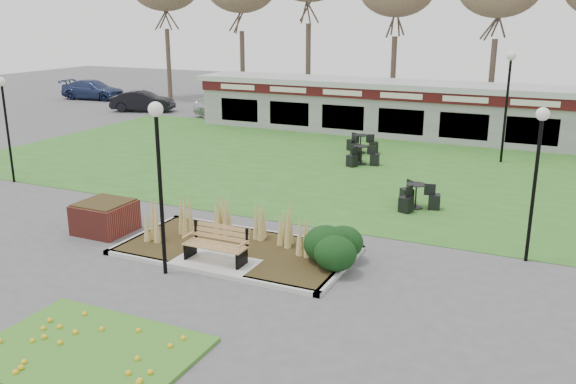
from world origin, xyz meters
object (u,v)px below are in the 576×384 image
at_px(lamp_post_mid_right, 509,82).
at_px(car_silver, 229,106).
at_px(lamp_post_near_right, 538,151).
at_px(brick_planter, 105,217).
at_px(park_bench, 217,243).
at_px(lamp_post_near_left, 158,151).
at_px(bistro_set_d, 416,200).
at_px(food_pavilion, 408,109).
at_px(car_blue, 93,90).
at_px(bistro_set_a, 360,147).
at_px(car_black, 143,101).
at_px(bistro_set_c, 361,158).
at_px(lamp_post_mid_left, 4,107).

bearing_deg(lamp_post_mid_right, car_silver, 162.37).
bearing_deg(lamp_post_near_right, brick_planter, -165.95).
distance_m(park_bench, lamp_post_near_left, 2.94).
xyz_separation_m(bistro_set_d, car_silver, (-15.30, 13.75, 0.49)).
bearing_deg(lamp_post_mid_right, food_pavilion, 140.71).
xyz_separation_m(lamp_post_near_left, bistro_set_d, (4.46, 8.05, -2.88)).
distance_m(brick_planter, car_silver, 21.31).
bearing_deg(car_blue, bistro_set_a, -117.48).
distance_m(bistro_set_a, car_silver, 12.53).
distance_m(bistro_set_a, bistro_set_d, 8.70).
xyz_separation_m(brick_planter, car_blue, (-21.60, 23.46, 0.27)).
bearing_deg(car_black, bistro_set_d, -140.07).
distance_m(bistro_set_c, car_blue, 28.50).
xyz_separation_m(lamp_post_mid_right, bistro_set_d, (-1.85, -8.30, -3.24)).
height_order(brick_planter, car_silver, car_silver).
distance_m(car_black, car_blue, 8.21).
relative_size(lamp_post_mid_left, bistro_set_a, 2.52).
bearing_deg(lamp_post_near_left, bistro_set_a, 89.98).
distance_m(brick_planter, lamp_post_mid_left, 8.19).
bearing_deg(food_pavilion, lamp_post_near_left, -92.52).
bearing_deg(lamp_post_near_left, bistro_set_c, 86.64).
xyz_separation_m(bistro_set_a, car_blue, (-25.09, 9.72, 0.43)).
distance_m(lamp_post_near_right, bistro_set_c, 11.68).
distance_m(bistro_set_a, bistro_set_c, 2.36).
bearing_deg(car_black, brick_planter, -162.90).
height_order(lamp_post_mid_left, bistro_set_d, lamp_post_mid_left).
height_order(car_black, car_blue, car_blue).
xyz_separation_m(food_pavilion, bistro_set_a, (-0.91, -5.23, -1.17)).
relative_size(lamp_post_near_right, bistro_set_a, 2.54).
xyz_separation_m(food_pavilion, lamp_post_mid_right, (5.39, -4.41, 2.07)).
height_order(bistro_set_a, bistro_set_c, bistro_set_a).
bearing_deg(lamp_post_mid_right, bistro_set_a, -172.59).
height_order(lamp_post_near_left, bistro_set_d, lamp_post_near_left).
xyz_separation_m(park_bench, lamp_post_near_left, (-0.91, -1.05, 2.59)).
bearing_deg(bistro_set_c, bistro_set_d, -54.98).
xyz_separation_m(park_bench, lamp_post_near_right, (7.33, 3.69, 2.41)).
bearing_deg(bistro_set_a, lamp_post_near_right, -52.64).
bearing_deg(park_bench, lamp_post_near_right, 26.70).
bearing_deg(lamp_post_mid_left, car_black, 112.19).
xyz_separation_m(lamp_post_near_right, car_black, (-25.88, 17.06, -2.30)).
distance_m(food_pavilion, bistro_set_d, 13.25).
height_order(bistro_set_c, bistro_set_d, bistro_set_d).
bearing_deg(car_blue, lamp_post_near_left, -141.49).
bearing_deg(lamp_post_near_left, lamp_post_mid_left, 155.94).
bearing_deg(food_pavilion, bistro_set_a, -99.85).
distance_m(bistro_set_a, car_black, 18.73).
xyz_separation_m(lamp_post_mid_right, bistro_set_c, (-5.52, -3.05, -3.25)).
xyz_separation_m(bistro_set_a, bistro_set_d, (4.45, -7.48, -0.01)).
xyz_separation_m(park_bench, bistro_set_d, (3.55, 7.00, -0.29)).
relative_size(park_bench, lamp_post_near_left, 0.39).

